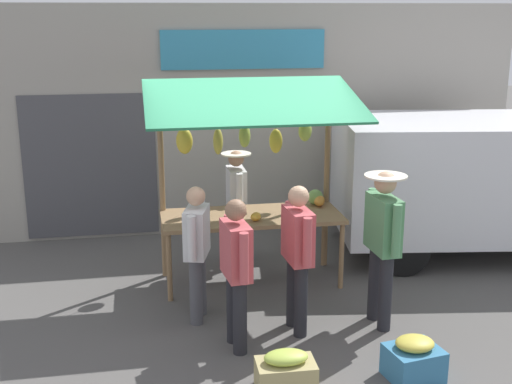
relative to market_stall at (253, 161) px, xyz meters
The scene contains 11 objects.
ground_plane 1.54m from the market_stall, 56.24° to the left, with size 40.00×40.00×0.00m, color #514F4C.
street_backdrop 2.16m from the market_stall, 88.22° to the right, with size 9.00×0.30×3.40m.
market_stall is the anchor object (origin of this frame).
vendor_with_sunhat 0.97m from the market_stall, 81.80° to the right, with size 0.39×0.67×1.53m.
shopper_with_ponytail 1.57m from the market_stall, 98.44° to the left, with size 0.26×0.68×1.59m.
shopper_in_grey_tee 1.42m from the market_stall, 50.65° to the left, with size 0.33×0.64×1.51m.
shopper_in_striped_shirt 1.91m from the market_stall, 127.86° to the left, with size 0.44×0.72×1.71m.
shopper_with_shopping_bag 1.86m from the market_stall, 74.37° to the left, with size 0.27×0.67×1.56m.
parked_van 3.43m from the market_stall, behind, with size 4.62×2.46×1.88m.
produce_crate_near 3.08m from the market_stall, 112.25° to the left, with size 0.54×0.48×0.41m.
produce_crate_side 2.90m from the market_stall, 86.40° to the left, with size 0.54×0.35×0.39m.
Camera 1 is at (1.35, 7.72, 3.31)m, focal length 47.01 mm.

